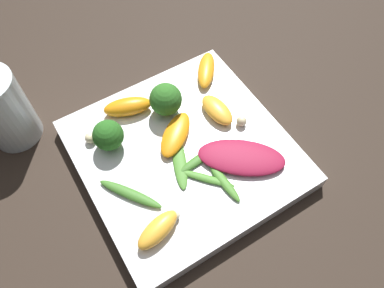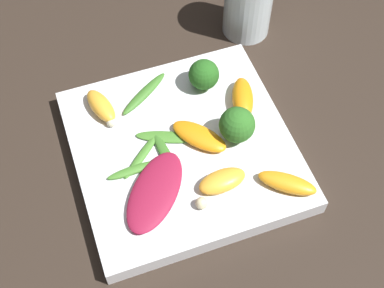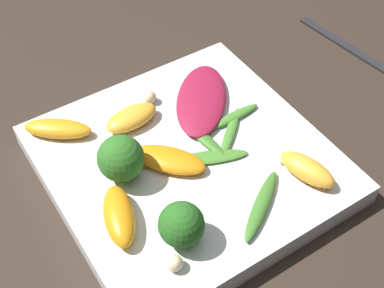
# 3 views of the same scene
# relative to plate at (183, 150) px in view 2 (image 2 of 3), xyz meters

# --- Properties ---
(ground_plane) EXTENTS (2.40, 2.40, 0.00)m
(ground_plane) POSITION_rel_plate_xyz_m (0.00, 0.00, -0.01)
(ground_plane) COLOR #2D231C
(plate) EXTENTS (0.26, 0.26, 0.02)m
(plate) POSITION_rel_plate_xyz_m (0.00, 0.00, 0.00)
(plate) COLOR white
(plate) RESTS_ON ground_plane
(drinking_glass) EXTENTS (0.07, 0.07, 0.11)m
(drinking_glass) POSITION_rel_plate_xyz_m (-0.16, -0.17, 0.04)
(drinking_glass) COLOR silver
(drinking_glass) RESTS_ON ground_plane
(radicchio_leaf_0) EXTENTS (0.11, 0.12, 0.01)m
(radicchio_leaf_0) POSITION_rel_plate_xyz_m (0.05, 0.05, 0.02)
(radicchio_leaf_0) COLOR maroon
(radicchio_leaf_0) RESTS_ON plate
(orange_segment_0) EXTENTS (0.05, 0.07, 0.02)m
(orange_segment_0) POSITION_rel_plate_xyz_m (-0.09, -0.03, 0.02)
(orange_segment_0) COLOR orange
(orange_segment_0) RESTS_ON plate
(orange_segment_1) EXTENTS (0.04, 0.06, 0.02)m
(orange_segment_1) POSITION_rel_plate_xyz_m (0.08, -0.08, 0.02)
(orange_segment_1) COLOR #FCAD33
(orange_segment_1) RESTS_ON plate
(orange_segment_2) EXTENTS (0.07, 0.06, 0.02)m
(orange_segment_2) POSITION_rel_plate_xyz_m (-0.09, 0.09, 0.02)
(orange_segment_2) COLOR orange
(orange_segment_2) RESTS_ON plate
(orange_segment_3) EXTENTS (0.06, 0.03, 0.02)m
(orange_segment_3) POSITION_rel_plate_xyz_m (-0.02, 0.07, 0.02)
(orange_segment_3) COLOR #FCAD33
(orange_segment_3) RESTS_ON plate
(orange_segment_4) EXTENTS (0.07, 0.07, 0.01)m
(orange_segment_4) POSITION_rel_plate_xyz_m (-0.02, 0.00, 0.02)
(orange_segment_4) COLOR orange
(orange_segment_4) RESTS_ON plate
(broccoli_floret_0) EXTENTS (0.04, 0.04, 0.05)m
(broccoli_floret_0) POSITION_rel_plate_xyz_m (-0.06, 0.01, 0.04)
(broccoli_floret_0) COLOR #7A9E51
(broccoli_floret_0) RESTS_ON plate
(broccoli_floret_1) EXTENTS (0.04, 0.04, 0.04)m
(broccoli_floret_1) POSITION_rel_plate_xyz_m (-0.05, -0.08, 0.03)
(broccoli_floret_1) COLOR #84AD5B
(broccoli_floret_1) RESTS_ON plate
(arugula_sprig_0) EXTENTS (0.06, 0.06, 0.01)m
(arugula_sprig_0) POSITION_rel_plate_xyz_m (0.05, 0.00, 0.01)
(arugula_sprig_0) COLOR #47842D
(arugula_sprig_0) RESTS_ON plate
(arugula_sprig_1) EXTENTS (0.08, 0.05, 0.00)m
(arugula_sprig_1) POSITION_rel_plate_xyz_m (0.01, -0.01, 0.01)
(arugula_sprig_1) COLOR #47842D
(arugula_sprig_1) RESTS_ON plate
(arugula_sprig_2) EXTENTS (0.02, 0.06, 0.01)m
(arugula_sprig_2) POSITION_rel_plate_xyz_m (0.02, 0.01, 0.02)
(arugula_sprig_2) COLOR #3D7528
(arugula_sprig_2) RESTS_ON plate
(arugula_sprig_3) EXTENTS (0.06, 0.01, 0.01)m
(arugula_sprig_3) POSITION_rel_plate_xyz_m (0.07, 0.02, 0.02)
(arugula_sprig_3) COLOR #47842D
(arugula_sprig_3) RESTS_ON plate
(arugula_sprig_4) EXTENTS (0.08, 0.06, 0.01)m
(arugula_sprig_4) POSITION_rel_plate_xyz_m (0.02, -0.09, 0.02)
(arugula_sprig_4) COLOR #3D7528
(arugula_sprig_4) RESTS_ON plate
(macadamia_nut_0) EXTENTS (0.01, 0.01, 0.01)m
(macadamia_nut_0) POSITION_rel_plate_xyz_m (-0.07, -0.10, 0.02)
(macadamia_nut_0) COLOR beige
(macadamia_nut_0) RESTS_ON plate
(macadamia_nut_1) EXTENTS (0.01, 0.01, 0.01)m
(macadamia_nut_1) POSITION_rel_plate_xyz_m (0.07, -0.06, 0.02)
(macadamia_nut_1) COLOR beige
(macadamia_nut_1) RESTS_ON plate
(macadamia_nut_2) EXTENTS (0.01, 0.01, 0.01)m
(macadamia_nut_2) POSITION_rel_plate_xyz_m (0.01, 0.08, 0.02)
(macadamia_nut_2) COLOR beige
(macadamia_nut_2) RESTS_ON plate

